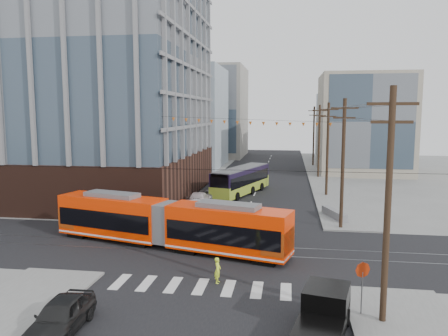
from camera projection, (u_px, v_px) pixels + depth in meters
The scene contains 18 objects.
ground at pixel (223, 269), 27.59m from camera, with size 160.00×160.00×0.00m, color slate.
office_building at pixel (68, 75), 51.58m from camera, with size 30.00×25.00×28.60m, color #381E16.
bg_bldg_nw_near at pixel (174, 117), 79.97m from camera, with size 18.00×16.00×18.00m, color #8C99A5.
bg_bldg_ne_near at pixel (363, 124), 71.34m from camera, with size 14.00×14.00×16.00m, color gray.
bg_bldg_nw_far at pixel (209, 112), 99.03m from camera, with size 16.00×18.00×20.00m, color gray.
bg_bldg_ne_far at pixel (357, 126), 90.80m from camera, with size 16.00×16.00×14.00m, color #8C99A5.
utility_pole_near at pixel (388, 208), 19.76m from camera, with size 0.30×0.30×11.00m, color black.
utility_pole_far at pixel (314, 136), 80.60m from camera, with size 0.30×0.30×11.00m, color black.
streetcar at pixel (167, 223), 31.95m from camera, with size 18.45×2.59×3.56m, color #F82C00, non-canonical shape.
city_bus at pixel (241, 181), 52.77m from camera, with size 2.56×11.83×3.35m, color black, non-canonical shape.
pickup_truck at pixel (321, 321), 18.75m from camera, with size 1.95×5.46×1.85m, color black, non-canonical shape.
black_sedan at pixel (60, 316), 19.47m from camera, with size 1.85×4.60×1.57m, color black.
parked_car_silver at pixel (193, 205), 43.34m from camera, with size 1.44×4.13×1.36m, color #9B9B9B.
parked_car_white at pixel (199, 199), 46.27m from camera, with size 2.08×5.11×1.48m, color silver.
parked_car_grey at pixel (206, 194), 49.70m from camera, with size 1.94×4.21×1.17m, color slate.
pedestrian at pixel (218, 270), 25.22m from camera, with size 0.56×0.36×1.52m, color #DDF830.
stop_sign at pixel (362, 291), 20.98m from camera, with size 0.78×0.78×2.55m, color #9A2206, non-canonical shape.
jersey_barrier at pixel (334, 214), 40.54m from camera, with size 0.96×4.28×0.86m, color slate.
Camera 1 is at (4.01, -26.26, 9.80)m, focal length 35.00 mm.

